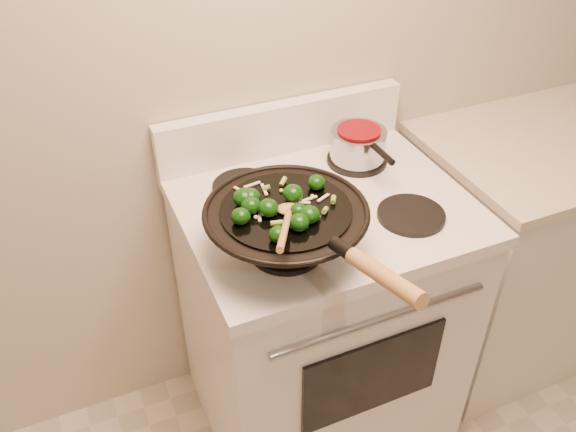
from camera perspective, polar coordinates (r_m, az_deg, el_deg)
name	(u,v)px	position (r m, az deg, el deg)	size (l,w,h in m)	color
stove	(319,316)	(1.97, 2.95, -9.34)	(0.78, 0.67, 1.08)	white
counter_unit	(532,244)	(2.43, 21.87, -2.46)	(0.89, 0.62, 0.91)	white
wok	(287,228)	(1.45, -0.07, -1.10)	(0.39, 0.65, 0.22)	black
stirfry	(276,206)	(1.40, -1.12, 0.94)	(0.27, 0.25, 0.04)	#0A3308
wooden_spoon	(287,220)	(1.33, -0.10, -0.36)	(0.16, 0.25, 0.10)	#AB7743
saucepan	(358,144)	(1.82, 6.60, 6.69)	(0.16, 0.27, 0.10)	#969A9E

